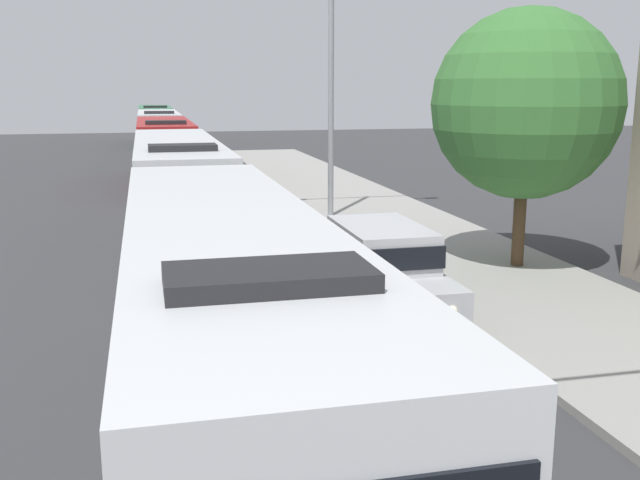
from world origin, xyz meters
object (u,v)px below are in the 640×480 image
at_px(bus_fourth_in_line, 159,133).
at_px(roadside_tree, 526,104).
at_px(bus_lead, 226,313).
at_px(bus_rear, 155,124).
at_px(white_suv, 382,267).
at_px(streetlamp_mid, 331,67).
at_px(bus_second_in_line, 178,184).
at_px(bus_middle, 165,149).

distance_m(bus_fourth_in_line, roadside_tree, 33.25).
height_order(bus_lead, bus_fourth_in_line, same).
relative_size(bus_rear, white_suv, 2.32).
bearing_deg(bus_fourth_in_line, bus_lead, -90.00).
bearing_deg(streetlamp_mid, bus_lead, -109.23).
bearing_deg(bus_rear, streetlamp_mid, -81.52).
bearing_deg(bus_rear, white_suv, -85.52).
distance_m(bus_lead, white_suv, 5.84).
xyz_separation_m(white_suv, streetlamp_mid, (1.70, 11.00, 4.28)).
xyz_separation_m(bus_second_in_line, white_suv, (3.70, -9.05, -0.66)).
height_order(bus_lead, bus_second_in_line, same).
distance_m(bus_second_in_line, bus_middle, 13.21).
relative_size(bus_middle, bus_rear, 0.96).
xyz_separation_m(bus_second_in_line, bus_fourth_in_line, (-0.00, 25.80, -0.00)).
bearing_deg(bus_middle, bus_fourth_in_line, 90.00).
height_order(bus_fourth_in_line, white_suv, bus_fourth_in_line).
xyz_separation_m(bus_rear, streetlamp_mid, (5.40, -36.20, 3.62)).
bearing_deg(streetlamp_mid, white_suv, -98.78).
height_order(bus_fourth_in_line, streetlamp_mid, streetlamp_mid).
xyz_separation_m(bus_middle, bus_fourth_in_line, (0.00, 12.59, 0.00)).
relative_size(white_suv, streetlamp_mid, 0.58).
relative_size(bus_second_in_line, bus_rear, 1.09).
height_order(bus_lead, white_suv, bus_lead).
xyz_separation_m(bus_lead, bus_rear, (-0.00, 51.68, -0.00)).
relative_size(bus_middle, roadside_tree, 1.67).
bearing_deg(roadside_tree, bus_second_in_line, 142.75).
distance_m(bus_lead, bus_second_in_line, 13.53).
xyz_separation_m(bus_lead, streetlamp_mid, (5.40, 15.48, 3.62)).
relative_size(bus_lead, roadside_tree, 1.89).
bearing_deg(bus_middle, bus_second_in_line, -90.00).
xyz_separation_m(bus_second_in_line, streetlamp_mid, (5.40, 1.95, 3.62)).
distance_m(bus_lead, streetlamp_mid, 16.79).
height_order(bus_fourth_in_line, roadside_tree, roadside_tree).
bearing_deg(streetlamp_mid, bus_middle, 115.61).
bearing_deg(white_suv, bus_lead, -129.56).
distance_m(bus_second_in_line, bus_rear, 38.14).
relative_size(streetlamp_mid, roadside_tree, 1.30).
relative_size(bus_second_in_line, bus_middle, 1.14).
bearing_deg(bus_second_in_line, streetlamp_mid, 19.84).
height_order(bus_middle, bus_rear, same).
bearing_deg(bus_fourth_in_line, bus_middle, -90.00).
distance_m(bus_lead, bus_middle, 26.74).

